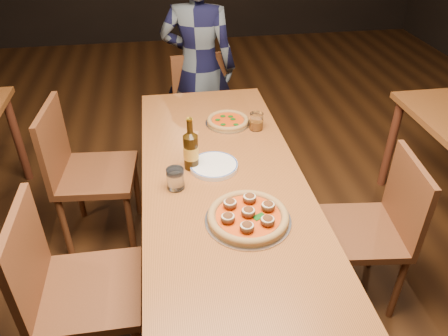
{
  "coord_description": "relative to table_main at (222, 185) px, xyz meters",
  "views": [
    {
      "loc": [
        -0.27,
        -1.78,
        2.01
      ],
      "look_at": [
        0.0,
        -0.05,
        0.82
      ],
      "focal_mm": 35.0,
      "sensor_mm": 36.0,
      "label": 1
    }
  ],
  "objects": [
    {
      "name": "ground",
      "position": [
        0.0,
        0.0,
        -0.68
      ],
      "size": [
        9.0,
        9.0,
        0.0
      ],
      "primitive_type": "plane",
      "color": "black"
    },
    {
      "name": "table_main",
      "position": [
        0.0,
        0.0,
        0.0
      ],
      "size": [
        0.8,
        2.0,
        0.75
      ],
      "color": "brown",
      "rests_on": "ground"
    },
    {
      "name": "chair_main_nw",
      "position": [
        -0.66,
        -0.42,
        -0.19
      ],
      "size": [
        0.46,
        0.46,
        0.97
      ],
      "primitive_type": null,
      "rotation": [
        0.0,
        0.0,
        1.57
      ],
      "color": "#5B2F17",
      "rests_on": "ground"
    },
    {
      "name": "chair_main_sw",
      "position": [
        -0.7,
        0.5,
        -0.19
      ],
      "size": [
        0.49,
        0.49,
        0.98
      ],
      "primitive_type": null,
      "rotation": [
        0.0,
        0.0,
        1.49
      ],
      "color": "#5B2F17",
      "rests_on": "ground"
    },
    {
      "name": "chair_main_e",
      "position": [
        0.7,
        -0.21,
        -0.22
      ],
      "size": [
        0.47,
        0.47,
        0.92
      ],
      "primitive_type": null,
      "rotation": [
        0.0,
        0.0,
        -1.68
      ],
      "color": "#5B2F17",
      "rests_on": "ground"
    },
    {
      "name": "chair_end",
      "position": [
        0.05,
        1.2,
        -0.22
      ],
      "size": [
        0.48,
        0.48,
        0.92
      ],
      "primitive_type": null,
      "rotation": [
        0.0,
        0.0,
        0.12
      ],
      "color": "#5B2F17",
      "rests_on": "ground"
    },
    {
      "name": "pizza_meatball",
      "position": [
        0.06,
        -0.37,
        0.1
      ],
      "size": [
        0.38,
        0.38,
        0.07
      ],
      "rotation": [
        0.0,
        0.0,
        0.0
      ],
      "color": "#B7B7BF",
      "rests_on": "table_main"
    },
    {
      "name": "pizza_margherita",
      "position": [
        0.11,
        0.52,
        0.09
      ],
      "size": [
        0.27,
        0.27,
        0.04
      ],
      "rotation": [
        0.0,
        0.0,
        -0.05
      ],
      "color": "#B7B7BF",
      "rests_on": "table_main"
    },
    {
      "name": "plate_stack",
      "position": [
        -0.04,
        0.06,
        0.08
      ],
      "size": [
        0.25,
        0.25,
        0.02
      ],
      "primitive_type": "cylinder",
      "color": "white",
      "rests_on": "table_main"
    },
    {
      "name": "beer_bottle",
      "position": [
        -0.15,
        0.08,
        0.17
      ],
      "size": [
        0.08,
        0.08,
        0.28
      ],
      "rotation": [
        0.0,
        0.0,
        0.36
      ],
      "color": "black",
      "rests_on": "table_main"
    },
    {
      "name": "water_glass",
      "position": [
        -0.24,
        -0.08,
        0.12
      ],
      "size": [
        0.08,
        0.08,
        0.11
      ],
      "primitive_type": "cylinder",
      "color": "white",
      "rests_on": "table_main"
    },
    {
      "name": "amber_glass",
      "position": [
        0.27,
        0.43,
        0.12
      ],
      "size": [
        0.08,
        0.08,
        0.1
      ],
      "primitive_type": "cylinder",
      "color": "#944E10",
      "rests_on": "table_main"
    },
    {
      "name": "diner",
      "position": [
        0.03,
        1.37,
        0.1
      ],
      "size": [
        0.65,
        0.52,
        1.56
      ],
      "primitive_type": "imported",
      "rotation": [
        0.0,
        0.0,
        2.85
      ],
      "color": "black",
      "rests_on": "ground"
    }
  ]
}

